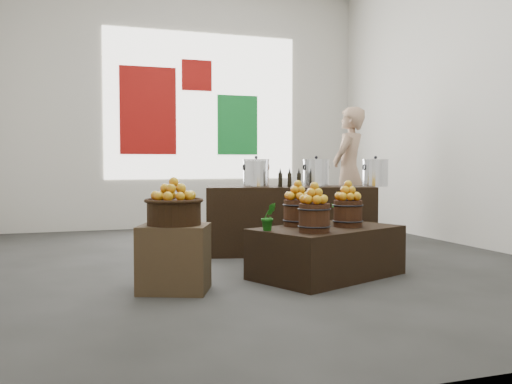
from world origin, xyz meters
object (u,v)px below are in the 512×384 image
object	(u,v)px
stock_pot_right	(375,174)
shopper	(349,172)
wicker_basket	(174,213)
stock_pot_left	(256,174)
stock_pot_center	(316,174)
display_table	(327,252)
counter	(290,220)
crate	(174,258)

from	to	relation	value
stock_pot_right	shopper	distance (m)	1.53
wicker_basket	stock_pot_left	world-z (taller)	stock_pot_left
stock_pot_left	stock_pot_center	bearing A→B (deg)	-16.00
stock_pot_left	stock_pot_right	size ratio (longest dim) A/B	1.00
shopper	display_table	bearing A→B (deg)	17.34
counter	shopper	world-z (taller)	shopper
stock_pot_center	stock_pot_right	xyz separation A→B (m)	(0.68, -0.19, 0.00)
stock_pot_right	shopper	world-z (taller)	shopper
display_table	stock_pot_center	world-z (taller)	stock_pot_center
wicker_basket	counter	size ratio (longest dim) A/B	0.23
stock_pot_right	wicker_basket	bearing A→B (deg)	-155.18
wicker_basket	display_table	bearing A→B (deg)	5.22
counter	stock_pot_center	bearing A→B (deg)	0.00
crate	stock_pot_center	xyz separation A→B (m)	(1.95, 1.41, 0.66)
counter	shopper	bearing A→B (deg)	55.91
display_table	stock_pot_left	distance (m)	1.64
wicker_basket	display_table	size ratio (longest dim) A/B	0.33
display_table	stock_pot_center	size ratio (longest dim) A/B	4.51
display_table	counter	size ratio (longest dim) A/B	0.70
stock_pot_center	wicker_basket	bearing A→B (deg)	-144.17
stock_pot_left	stock_pot_center	xyz separation A→B (m)	(0.68, -0.19, 0.00)
counter	display_table	bearing A→B (deg)	-81.85
display_table	shopper	xyz separation A→B (m)	(1.60, 2.54, 0.70)
crate	display_table	distance (m)	1.48
crate	stock_pot_right	distance (m)	2.97
display_table	shopper	size ratio (longest dim) A/B	0.72
display_table	counter	bearing A→B (deg)	59.24
stock_pot_center	display_table	bearing A→B (deg)	-110.75
display_table	stock_pot_right	bearing A→B (deg)	20.09
crate	wicker_basket	size ratio (longest dim) A/B	1.25
display_table	stock_pot_left	world-z (taller)	stock_pot_left
stock_pot_center	shopper	distance (m)	1.69
shopper	stock_pot_left	bearing A→B (deg)	-9.58
display_table	stock_pot_right	world-z (taller)	stock_pot_right
crate	stock_pot_left	bearing A→B (deg)	51.48
stock_pot_left	stock_pot_right	distance (m)	1.41
stock_pot_right	stock_pot_left	bearing A→B (deg)	164.00
display_table	stock_pot_center	xyz separation A→B (m)	(0.48, 1.28, 0.71)
stock_pot_center	stock_pot_left	bearing A→B (deg)	164.00
crate	stock_pot_center	distance (m)	2.50
crate	display_table	bearing A→B (deg)	5.22
crate	counter	size ratio (longest dim) A/B	0.29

